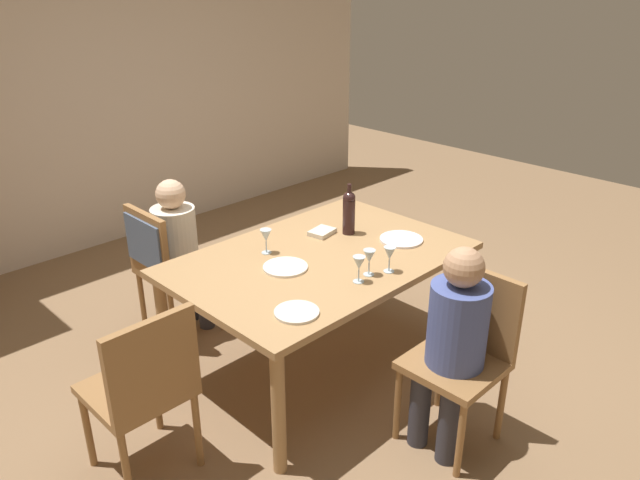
{
  "coord_description": "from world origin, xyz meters",
  "views": [
    {
      "loc": [
        -2.27,
        -2.28,
        2.27
      ],
      "look_at": [
        0.0,
        0.0,
        0.85
      ],
      "focal_mm": 34.2,
      "sensor_mm": 36.0,
      "label": 1
    }
  ],
  "objects_px": {
    "chair_far_left": "(160,257)",
    "dinner_plate_guest_left": "(401,239)",
    "wine_glass_near_left": "(359,264)",
    "wine_glass_centre": "(266,236)",
    "wine_glass_near_right": "(390,254)",
    "person_man_bearded": "(179,245)",
    "dinner_plate_guest_right": "(297,312)",
    "dining_table": "(320,268)",
    "person_woman_host": "(454,336)",
    "wine_bottle_tall_green": "(349,211)",
    "wine_glass_far": "(369,257)",
    "dinner_plate_host": "(285,267)",
    "chair_near": "(465,346)",
    "chair_left_end": "(144,385)"
  },
  "relations": [
    {
      "from": "chair_far_left",
      "to": "dinner_plate_guest_left",
      "type": "relative_size",
      "value": 3.46
    },
    {
      "from": "wine_glass_near_right",
      "to": "dinner_plate_guest_left",
      "type": "relative_size",
      "value": 0.56
    },
    {
      "from": "chair_near",
      "to": "wine_glass_near_left",
      "type": "bearing_deg",
      "value": 16.78
    },
    {
      "from": "wine_glass_near_left",
      "to": "dinner_plate_guest_right",
      "type": "distance_m",
      "value": 0.47
    },
    {
      "from": "wine_glass_near_left",
      "to": "wine_glass_centre",
      "type": "xyz_separation_m",
      "value": [
        -0.11,
        0.63,
        0.0
      ]
    },
    {
      "from": "person_man_bearded",
      "to": "wine_glass_near_left",
      "type": "height_order",
      "value": "person_man_bearded"
    },
    {
      "from": "dinner_plate_guest_left",
      "to": "person_man_bearded",
      "type": "bearing_deg",
      "value": 127.05
    },
    {
      "from": "dinner_plate_host",
      "to": "dinner_plate_guest_left",
      "type": "distance_m",
      "value": 0.79
    },
    {
      "from": "chair_far_left",
      "to": "wine_glass_near_left",
      "type": "height_order",
      "value": "chair_far_left"
    },
    {
      "from": "wine_glass_centre",
      "to": "dinner_plate_guest_right",
      "type": "relative_size",
      "value": 0.67
    },
    {
      "from": "wine_glass_centre",
      "to": "wine_glass_far",
      "type": "relative_size",
      "value": 1.0
    },
    {
      "from": "dinner_plate_host",
      "to": "dinner_plate_guest_right",
      "type": "relative_size",
      "value": 1.13
    },
    {
      "from": "chair_far_left",
      "to": "dinner_plate_guest_right",
      "type": "height_order",
      "value": "chair_far_left"
    },
    {
      "from": "dining_table",
      "to": "wine_glass_far",
      "type": "relative_size",
      "value": 11.37
    },
    {
      "from": "dining_table",
      "to": "person_woman_host",
      "type": "xyz_separation_m",
      "value": [
        -0.03,
        -0.95,
        -0.03
      ]
    },
    {
      "from": "dinner_plate_guest_left",
      "to": "wine_bottle_tall_green",
      "type": "bearing_deg",
      "value": 115.6
    },
    {
      "from": "person_woman_host",
      "to": "wine_glass_near_left",
      "type": "relative_size",
      "value": 7.42
    },
    {
      "from": "dinner_plate_guest_left",
      "to": "dinner_plate_host",
      "type": "bearing_deg",
      "value": 164.11
    },
    {
      "from": "dining_table",
      "to": "wine_glass_far",
      "type": "height_order",
      "value": "wine_glass_far"
    },
    {
      "from": "wine_bottle_tall_green",
      "to": "dining_table",
      "type": "bearing_deg",
      "value": -163.33
    },
    {
      "from": "dinner_plate_host",
      "to": "dinner_plate_guest_right",
      "type": "height_order",
      "value": "same"
    },
    {
      "from": "chair_far_left",
      "to": "dinner_plate_guest_right",
      "type": "relative_size",
      "value": 4.15
    },
    {
      "from": "chair_left_end",
      "to": "wine_glass_near_left",
      "type": "bearing_deg",
      "value": -14.27
    },
    {
      "from": "wine_glass_far",
      "to": "wine_bottle_tall_green",
      "type": "bearing_deg",
      "value": 53.49
    },
    {
      "from": "chair_left_end",
      "to": "wine_glass_far",
      "type": "bearing_deg",
      "value": -12.45
    },
    {
      "from": "dining_table",
      "to": "chair_near",
      "type": "relative_size",
      "value": 1.84
    },
    {
      "from": "chair_near",
      "to": "dinner_plate_host",
      "type": "height_order",
      "value": "chair_near"
    },
    {
      "from": "wine_glass_near_left",
      "to": "dinner_plate_host",
      "type": "relative_size",
      "value": 0.59
    },
    {
      "from": "person_man_bearded",
      "to": "dinner_plate_guest_right",
      "type": "bearing_deg",
      "value": -8.04
    },
    {
      "from": "dining_table",
      "to": "wine_glass_centre",
      "type": "relative_size",
      "value": 11.37
    },
    {
      "from": "person_woman_host",
      "to": "wine_glass_centre",
      "type": "bearing_deg",
      "value": 8.05
    },
    {
      "from": "chair_near",
      "to": "wine_glass_near_left",
      "type": "distance_m",
      "value": 0.68
    },
    {
      "from": "person_woman_host",
      "to": "wine_glass_near_left",
      "type": "distance_m",
      "value": 0.61
    },
    {
      "from": "wine_bottle_tall_green",
      "to": "wine_glass_centre",
      "type": "height_order",
      "value": "wine_bottle_tall_green"
    },
    {
      "from": "dining_table",
      "to": "dinner_plate_host",
      "type": "distance_m",
      "value": 0.27
    },
    {
      "from": "person_man_bearded",
      "to": "dinner_plate_host",
      "type": "distance_m",
      "value": 0.94
    },
    {
      "from": "person_man_bearded",
      "to": "dinner_plate_guest_left",
      "type": "height_order",
      "value": "person_man_bearded"
    },
    {
      "from": "person_man_bearded",
      "to": "wine_bottle_tall_green",
      "type": "distance_m",
      "value": 1.14
    },
    {
      "from": "person_woman_host",
      "to": "dinner_plate_host",
      "type": "xyz_separation_m",
      "value": [
        -0.23,
        0.97,
        0.12
      ]
    },
    {
      "from": "wine_glass_far",
      "to": "dinner_plate_guest_left",
      "type": "bearing_deg",
      "value": 18.28
    },
    {
      "from": "person_woman_host",
      "to": "wine_glass_far",
      "type": "distance_m",
      "value": 0.63
    },
    {
      "from": "wine_bottle_tall_green",
      "to": "dinner_plate_guest_right",
      "type": "relative_size",
      "value": 1.48
    },
    {
      "from": "wine_glass_near_right",
      "to": "wine_glass_centre",
      "type": "bearing_deg",
      "value": 115.68
    },
    {
      "from": "chair_left_end",
      "to": "person_woman_host",
      "type": "bearing_deg",
      "value": -35.69
    },
    {
      "from": "person_woman_host",
      "to": "dinner_plate_guest_right",
      "type": "height_order",
      "value": "person_woman_host"
    },
    {
      "from": "chair_near",
      "to": "wine_glass_near_left",
      "type": "xyz_separation_m",
      "value": [
        -0.17,
        0.57,
        0.32
      ]
    },
    {
      "from": "chair_far_left",
      "to": "person_woman_host",
      "type": "bearing_deg",
      "value": 14.15
    },
    {
      "from": "chair_far_left",
      "to": "wine_glass_near_right",
      "type": "bearing_deg",
      "value": 24.75
    },
    {
      "from": "chair_far_left",
      "to": "wine_glass_centre",
      "type": "xyz_separation_m",
      "value": [
        0.31,
        -0.7,
        0.26
      ]
    },
    {
      "from": "dining_table",
      "to": "person_woman_host",
      "type": "distance_m",
      "value": 0.95
    }
  ]
}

